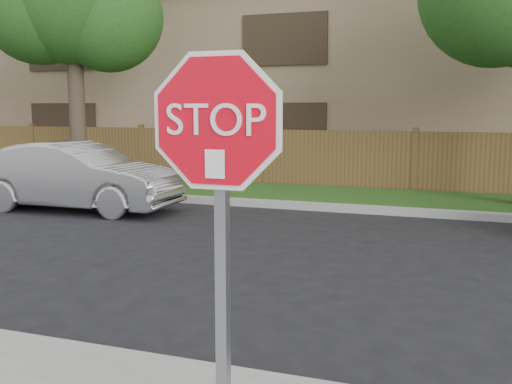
% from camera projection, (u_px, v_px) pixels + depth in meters
% --- Properties ---
extents(ground, '(90.00, 90.00, 0.00)m').
position_uv_depth(ground, '(278.00, 384.00, 4.83)').
color(ground, black).
rests_on(ground, ground).
extents(far_curb, '(70.00, 0.30, 0.15)m').
position_uv_depth(far_curb, '(399.00, 211.00, 12.41)').
color(far_curb, gray).
rests_on(far_curb, ground).
extents(grass_strip, '(70.00, 3.00, 0.12)m').
position_uv_depth(grass_strip, '(407.00, 200.00, 13.94)').
color(grass_strip, '#1E4714').
rests_on(grass_strip, ground).
extents(fence, '(70.00, 0.12, 1.60)m').
position_uv_depth(fence, '(415.00, 163.00, 15.33)').
color(fence, brown).
rests_on(fence, ground).
extents(apartment_building, '(35.20, 9.20, 7.20)m').
position_uv_depth(apartment_building, '(433.00, 68.00, 20.15)').
color(apartment_building, '#8B7356').
rests_on(apartment_building, ground).
extents(stop_sign, '(1.01, 0.13, 2.55)m').
position_uv_depth(stop_sign, '(218.00, 182.00, 3.15)').
color(stop_sign, gray).
rests_on(stop_sign, sidewalk_near).
extents(sedan_left, '(4.54, 1.72, 1.48)m').
position_uv_depth(sedan_left, '(77.00, 177.00, 12.83)').
color(sedan_left, '#B5B6BA').
rests_on(sedan_left, ground).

